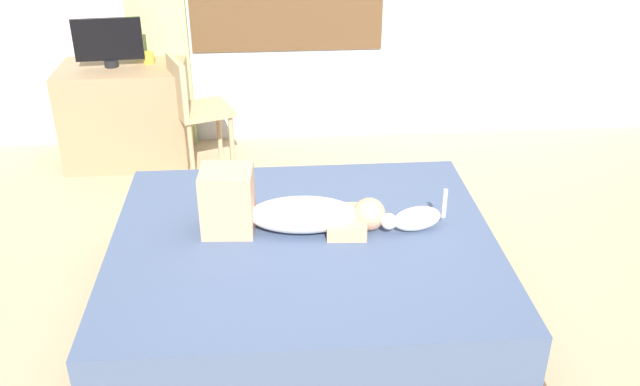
{
  "coord_description": "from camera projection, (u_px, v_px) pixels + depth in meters",
  "views": [
    {
      "loc": [
        -0.16,
        -2.79,
        2.25
      ],
      "look_at": [
        0.08,
        0.38,
        0.57
      ],
      "focal_mm": 38.67,
      "sensor_mm": 36.0,
      "label": 1
    }
  ],
  "objects": [
    {
      "name": "chair_by_desk",
      "position": [
        193.0,
        105.0,
        4.93
      ],
      "size": [
        0.49,
        0.49,
        0.86
      ],
      "color": "tan",
      "rests_on": "ground"
    },
    {
      "name": "person_lying",
      "position": [
        284.0,
        210.0,
        3.51
      ],
      "size": [
        0.94,
        0.31,
        0.34
      ],
      "color": "silver",
      "rests_on": "bed"
    },
    {
      "name": "ground_plane",
      "position": [
        310.0,
        327.0,
        3.52
      ],
      "size": [
        16.0,
        16.0,
        0.0
      ],
      "primitive_type": "plane",
      "color": "tan"
    },
    {
      "name": "desk",
      "position": [
        127.0,
        114.0,
        5.14
      ],
      "size": [
        0.9,
        0.56,
        0.74
      ],
      "color": "#997A56",
      "rests_on": "ground"
    },
    {
      "name": "tv_monitor",
      "position": [
        108.0,
        42.0,
        4.88
      ],
      "size": [
        0.48,
        0.1,
        0.35
      ],
      "color": "black",
      "rests_on": "desk"
    },
    {
      "name": "cup",
      "position": [
        149.0,
        58.0,
        5.02
      ],
      "size": [
        0.08,
        0.08,
        0.08
      ],
      "primitive_type": "cylinder",
      "color": "gold",
      "rests_on": "desk"
    },
    {
      "name": "cat",
      "position": [
        414.0,
        219.0,
        3.52
      ],
      "size": [
        0.35,
        0.16,
        0.21
      ],
      "color": "silver",
      "rests_on": "bed"
    },
    {
      "name": "bed",
      "position": [
        304.0,
        273.0,
        3.58
      ],
      "size": [
        2.0,
        1.75,
        0.42
      ],
      "color": "brown",
      "rests_on": "ground"
    }
  ]
}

